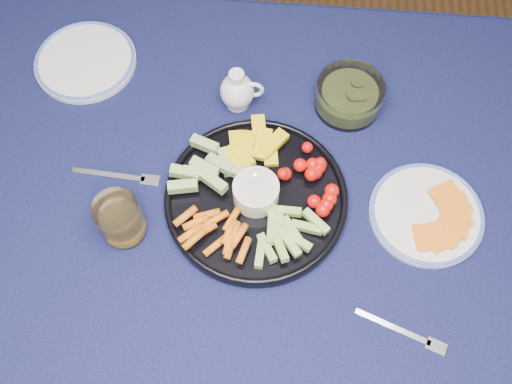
# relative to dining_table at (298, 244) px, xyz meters

# --- Properties ---
(dining_table) EXTENTS (1.67, 1.07, 0.75)m
(dining_table) POSITION_rel_dining_table_xyz_m (0.00, 0.00, 0.00)
(dining_table) COLOR #462917
(dining_table) RESTS_ON ground
(crudite_platter) EXTENTS (0.33, 0.33, 0.11)m
(crudite_platter) POSITION_rel_dining_table_xyz_m (-0.09, 0.04, 0.11)
(crudite_platter) COLOR black
(crudite_platter) RESTS_ON dining_table
(creamer_pitcher) EXTENTS (0.09, 0.07, 0.09)m
(creamer_pitcher) POSITION_rel_dining_table_xyz_m (-0.14, 0.26, 0.13)
(creamer_pitcher) COLOR white
(creamer_pitcher) RESTS_ON dining_table
(pickle_bowl) EXTENTS (0.13, 0.13, 0.06)m
(pickle_bowl) POSITION_rel_dining_table_xyz_m (0.08, 0.27, 0.12)
(pickle_bowl) COLOR silver
(pickle_bowl) RESTS_ON dining_table
(cheese_plate) EXTENTS (0.20, 0.20, 0.02)m
(cheese_plate) POSITION_rel_dining_table_xyz_m (0.22, 0.04, 0.10)
(cheese_plate) COLOR white
(cheese_plate) RESTS_ON dining_table
(juice_tumbler) EXTENTS (0.08, 0.08, 0.09)m
(juice_tumbler) POSITION_rel_dining_table_xyz_m (-0.31, -0.03, 0.13)
(juice_tumbler) COLOR silver
(juice_tumbler) RESTS_ON dining_table
(fork_left) EXTENTS (0.17, 0.03, 0.00)m
(fork_left) POSITION_rel_dining_table_xyz_m (-0.33, 0.07, 0.09)
(fork_left) COLOR white
(fork_left) RESTS_ON dining_table
(fork_right) EXTENTS (0.15, 0.07, 0.00)m
(fork_right) POSITION_rel_dining_table_xyz_m (0.18, -0.18, 0.09)
(fork_right) COLOR white
(fork_right) RESTS_ON dining_table
(side_plate_extra) EXTENTS (0.21, 0.21, 0.02)m
(side_plate_extra) POSITION_rel_dining_table_xyz_m (-0.46, 0.33, 0.10)
(side_plate_extra) COLOR white
(side_plate_extra) RESTS_ON dining_table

